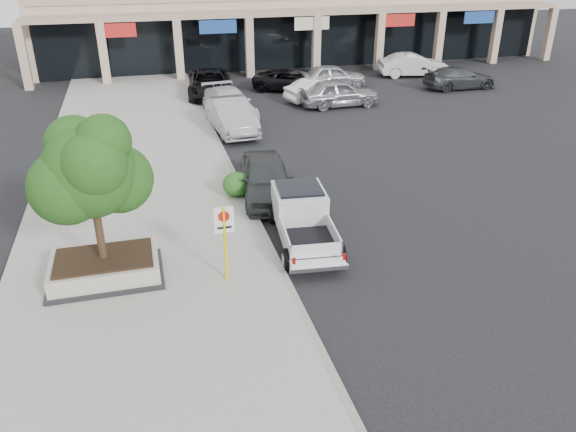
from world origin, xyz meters
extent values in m
plane|color=black|center=(0.00, 0.00, 0.00)|extent=(120.00, 120.00, 0.00)
cube|color=gray|center=(-5.50, 6.00, 0.07)|extent=(8.00, 52.00, 0.15)
cube|color=gray|center=(-1.55, 6.00, 0.07)|extent=(0.20, 52.00, 0.15)
cube|color=tan|center=(8.00, 34.00, 4.50)|extent=(40.00, 10.00, 9.00)
cube|color=tan|center=(8.00, 27.90, 4.30)|extent=(40.00, 2.20, 0.35)
cube|color=tan|center=(-12.00, 27.05, 2.10)|extent=(0.55, 0.55, 4.20)
cube|color=tan|center=(28.00, 27.05, 2.10)|extent=(0.55, 0.55, 4.20)
cube|color=black|center=(8.00, 28.95, 2.00)|extent=(39.20, 0.08, 3.90)
cube|color=black|center=(-6.56, 1.26, 0.21)|extent=(3.20, 2.20, 0.12)
cube|color=#ADA591|center=(-6.56, 1.26, 0.52)|extent=(3.00, 2.00, 0.50)
cube|color=black|center=(-6.56, 1.26, 0.80)|extent=(2.70, 1.70, 0.06)
cylinder|color=black|center=(-6.56, 1.26, 1.93)|extent=(0.22, 0.22, 2.20)
sphere|color=#173D10|center=(-6.56, 1.26, 3.43)|extent=(2.50, 2.50, 2.50)
sphere|color=#173D10|center=(-5.86, 1.56, 3.03)|extent=(1.90, 1.90, 1.90)
sphere|color=#173D10|center=(-6.86, 1.76, 4.03)|extent=(1.60, 1.60, 1.60)
cylinder|color=yellow|center=(-3.20, 0.26, 1.30)|extent=(0.09, 0.09, 2.30)
cube|color=white|center=(-3.20, 0.26, 2.05)|extent=(0.55, 0.03, 0.78)
cylinder|color=red|center=(-3.20, 0.23, 2.17)|extent=(0.32, 0.02, 0.32)
ellipsoid|color=#124115|center=(-1.84, 6.00, 0.62)|extent=(1.10, 0.99, 0.93)
imported|color=#303435|center=(-0.73, 5.88, 0.80)|extent=(2.43, 4.87, 1.60)
imported|color=#97999E|center=(-0.56, 14.50, 0.84)|extent=(2.13, 5.21, 1.68)
imported|color=silver|center=(-0.22, 17.12, 0.77)|extent=(2.77, 5.50, 1.53)
imported|color=black|center=(-0.60, 22.09, 0.81)|extent=(3.41, 6.15, 1.63)
imported|color=gray|center=(6.47, 17.75, 0.81)|extent=(4.80, 2.07, 1.62)
imported|color=silver|center=(5.65, 19.17, 0.69)|extent=(4.42, 2.49, 1.38)
imported|color=#2E3033|center=(15.81, 19.92, 0.71)|extent=(4.94, 2.05, 1.43)
imported|color=black|center=(4.67, 22.35, 0.67)|extent=(5.28, 3.98, 1.33)
imported|color=#A7AAAF|center=(7.74, 22.50, 0.76)|extent=(4.51, 1.93, 1.52)
imported|color=silver|center=(14.51, 24.18, 0.81)|extent=(5.17, 2.60, 1.63)
camera|label=1|loc=(-5.08, -13.45, 8.91)|focal=35.00mm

